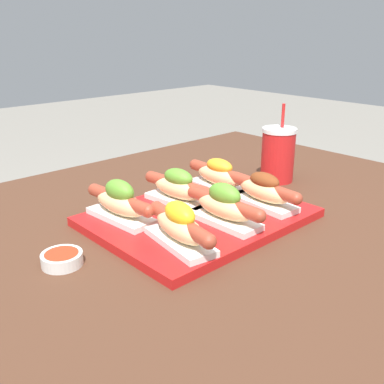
# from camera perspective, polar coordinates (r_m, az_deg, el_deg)

# --- Properties ---
(patio_table) EXTENTS (1.42, 1.04, 0.72)m
(patio_table) POSITION_cam_1_polar(r_m,az_deg,el_deg) (1.12, 0.07, -21.07)
(patio_table) COLOR #4C2D1E
(patio_table) RESTS_ON ground_plane
(serving_tray) EXTENTS (0.42, 0.33, 0.02)m
(serving_tray) POSITION_cam_1_polar(r_m,az_deg,el_deg) (0.93, 0.84, -3.16)
(serving_tray) COLOR red
(serving_tray) RESTS_ON patio_table
(hot_dog_0) EXTENTS (0.08, 0.19, 0.08)m
(hot_dog_0) POSITION_cam_1_polar(r_m,az_deg,el_deg) (0.78, -1.54, -4.34)
(hot_dog_0) COLOR white
(hot_dog_0) RESTS_ON serving_tray
(hot_dog_1) EXTENTS (0.06, 0.20, 0.08)m
(hot_dog_1) POSITION_cam_1_polar(r_m,az_deg,el_deg) (0.87, 4.13, -1.76)
(hot_dog_1) COLOR white
(hot_dog_1) RESTS_ON serving_tray
(hot_dog_2) EXTENTS (0.07, 0.20, 0.07)m
(hot_dog_2) POSITION_cam_1_polar(r_m,az_deg,el_deg) (0.96, 9.13, 0.20)
(hot_dog_2) COLOR white
(hot_dog_2) RESTS_ON serving_tray
(hot_dog_3) EXTENTS (0.07, 0.20, 0.08)m
(hot_dog_3) POSITION_cam_1_polar(r_m,az_deg,el_deg) (0.89, -9.10, -1.29)
(hot_dog_3) COLOR white
(hot_dog_3) RESTS_ON serving_tray
(hot_dog_4) EXTENTS (0.07, 0.20, 0.08)m
(hot_dog_4) POSITION_cam_1_polar(r_m,az_deg,el_deg) (0.96, -1.73, 0.57)
(hot_dog_4) COLOR white
(hot_dog_4) RESTS_ON serving_tray
(hot_dog_5) EXTENTS (0.06, 0.20, 0.07)m
(hot_dog_5) POSITION_cam_1_polar(r_m,az_deg,el_deg) (1.05, 3.48, 2.14)
(hot_dog_5) COLOR white
(hot_dog_5) RESTS_ON serving_tray
(sauce_bowl) EXTENTS (0.07, 0.07, 0.02)m
(sauce_bowl) POSITION_cam_1_polar(r_m,az_deg,el_deg) (0.79, -16.19, -8.10)
(sauce_bowl) COLOR silver
(sauce_bowl) RESTS_ON patio_table
(drink_cup) EXTENTS (0.09, 0.09, 0.20)m
(drink_cup) POSITION_cam_1_polar(r_m,az_deg,el_deg) (1.18, 10.85, 4.71)
(drink_cup) COLOR red
(drink_cup) RESTS_ON patio_table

